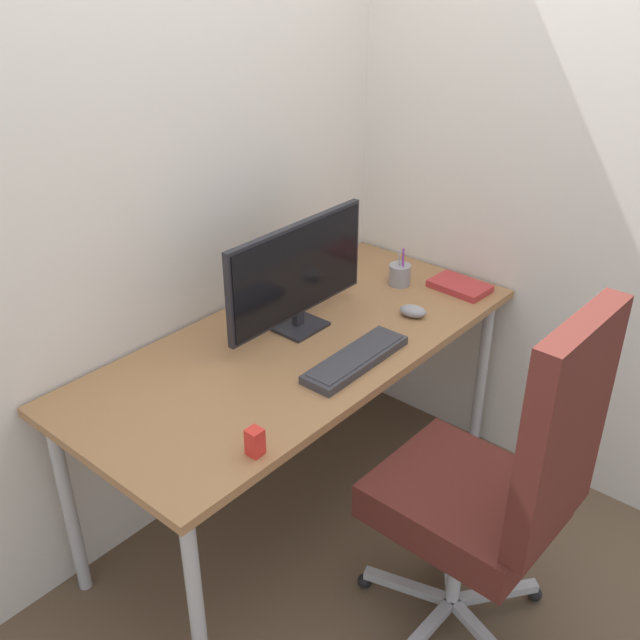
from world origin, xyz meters
The scene contains 11 objects.
ground_plane centered at (0.00, 0.00, 0.00)m, with size 8.00×8.00×0.00m, color brown.
wall_back centered at (0.00, 0.40, 1.40)m, with size 3.23×0.04×2.80m, color silver.
wall_side_right centered at (0.86, -0.23, 1.40)m, with size 0.04×2.31×2.80m, color silver.
desk centered at (0.00, 0.00, 0.68)m, with size 1.65×0.74×0.75m.
office_chair centered at (-0.06, -0.80, 0.61)m, with size 0.59×0.62×1.19m.
monitor centered at (0.07, 0.07, 0.96)m, with size 0.64×0.14×0.39m.
keyboard centered at (0.02, -0.23, 0.76)m, with size 0.42×0.13×0.03m.
mouse centered at (0.40, -0.19, 0.77)m, with size 0.06×0.10×0.04m, color gray.
pen_holder centered at (0.58, 0.00, 0.79)m, with size 0.08×0.08×0.16m.
notebook centered at (0.70, -0.20, 0.76)m, with size 0.14×0.22×0.03m, color #B23333.
desk_clamp_accessory centered at (-0.52, -0.31, 0.79)m, with size 0.04×0.04×0.08m, color red.
Camera 1 is at (-1.58, -1.45, 2.00)m, focal length 41.14 mm.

